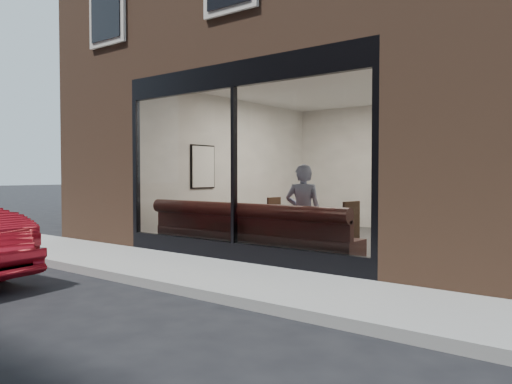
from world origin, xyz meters
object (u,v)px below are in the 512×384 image
Objects in this scene: banquette at (250,244)px; cafe_table_right at (309,214)px; cafe_table_left at (219,209)px; person at (303,213)px; cafe_chair_right at (342,242)px; cafe_chair_left at (267,232)px.

cafe_table_right is at bearing 37.12° from banquette.
cafe_table_left reaches higher than banquette.
person is 2.66× the size of cafe_table_left.
banquette is at bearing -142.88° from cafe_table_right.
cafe_chair_right is (0.21, 0.92, -0.54)m from person.
banquette is 1.11m from person.
banquette is 6.79× the size of cafe_table_left.
cafe_table_right is 1.71× the size of cafe_chair_left.
cafe_chair_left is 0.89× the size of cafe_chair_right.
cafe_chair_left is at bearing 67.67° from cafe_table_left.
person is at bearing 12.71° from banquette.
cafe_table_left reaches higher than cafe_chair_right.
cafe_chair_right is at bearing 13.88° from cafe_table_left.
person is 2.15m from cafe_table_left.
person is 4.15× the size of cafe_chair_left.
cafe_table_right is at bearing 66.94° from cafe_chair_right.
person reaches higher than cafe_chair_left.
cafe_chair_left is at bearing -61.34° from person.
banquette is at bearing 54.88° from cafe_chair_right.
cafe_chair_right is (1.93, -0.42, 0.00)m from cafe_chair_left.
cafe_chair_left is at bearing 149.26° from cafe_table_right.
banquette is at bearing -10.75° from person.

